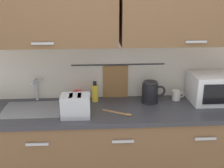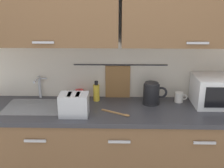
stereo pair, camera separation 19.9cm
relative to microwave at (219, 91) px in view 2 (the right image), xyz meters
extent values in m
cube|color=brown|center=(-0.91, -0.11, -0.61)|extent=(2.50, 0.60, 0.86)
cube|color=#B7B7BC|center=(-1.60, -0.42, -0.30)|extent=(0.18, 0.02, 0.02)
cube|color=#B7B7BC|center=(-0.91, -0.42, -0.30)|extent=(0.18, 0.02, 0.02)
cube|color=#B7B7BC|center=(-0.22, -0.42, -0.30)|extent=(0.18, 0.02, 0.02)
cube|color=#333338|center=(-0.91, -0.11, -0.16)|extent=(2.53, 0.63, 0.04)
cube|color=#9EA0A5|center=(-1.69, -0.09, -0.18)|extent=(0.52, 0.38, 0.09)
cube|color=silver|center=(-0.91, 0.22, 0.21)|extent=(3.70, 0.06, 2.50)
cube|color=beige|center=(-0.91, 0.19, 0.14)|extent=(2.50, 0.01, 0.55)
cube|color=brown|center=(-1.54, 0.03, 0.77)|extent=(1.24, 0.33, 0.70)
cube|color=#B7B7BC|center=(-1.54, -0.15, 0.47)|extent=(0.18, 0.01, 0.02)
cube|color=brown|center=(-0.28, 0.03, 0.77)|extent=(1.24, 0.33, 0.70)
cube|color=#B7B7BC|center=(-0.28, -0.15, 0.47)|extent=(0.18, 0.01, 0.02)
cylinder|color=#333338|center=(-0.90, 0.17, 0.19)|extent=(0.90, 0.01, 0.01)
cube|color=olive|center=(-0.93, 0.17, 0.01)|extent=(0.24, 0.02, 0.34)
cylinder|color=#B2B5BA|center=(-1.69, 0.14, -0.03)|extent=(0.03, 0.03, 0.22)
cylinder|color=#B2B5BA|center=(-1.69, 0.06, 0.07)|extent=(0.02, 0.16, 0.02)
cube|color=#B2B5BA|center=(-1.65, 0.14, 0.06)|extent=(0.07, 0.02, 0.01)
cube|color=white|center=(0.00, 0.00, 0.00)|extent=(0.46, 0.34, 0.27)
cube|color=black|center=(-0.04, -0.17, 0.00)|extent=(0.29, 0.01, 0.18)
cylinder|color=black|center=(-0.62, 0.01, -0.13)|extent=(0.16, 0.16, 0.02)
cylinder|color=black|center=(-0.62, 0.01, -0.03)|extent=(0.15, 0.15, 0.17)
cylinder|color=#262628|center=(-0.62, 0.01, 0.06)|extent=(0.13, 0.13, 0.02)
torus|color=black|center=(-0.52, 0.01, -0.02)|extent=(0.11, 0.02, 0.11)
cylinder|color=yellow|center=(-1.13, 0.07, -0.06)|extent=(0.06, 0.06, 0.16)
cylinder|color=black|center=(-1.13, 0.07, 0.04)|extent=(0.03, 0.03, 0.04)
cylinder|color=red|center=(-1.30, 0.11, -0.09)|extent=(0.08, 0.08, 0.09)
torus|color=red|center=(-1.25, 0.11, -0.09)|extent=(0.06, 0.01, 0.06)
cube|color=#B7BABF|center=(-1.29, -0.26, -0.04)|extent=(0.24, 0.17, 0.19)
cube|color=black|center=(-1.33, -0.26, 0.05)|extent=(0.03, 0.12, 0.01)
cube|color=black|center=(-1.26, -0.26, 0.05)|extent=(0.03, 0.12, 0.01)
cube|color=black|center=(-1.42, -0.26, -0.01)|extent=(0.02, 0.02, 0.02)
cylinder|color=silver|center=(-0.35, 0.06, -0.09)|extent=(0.08, 0.08, 0.09)
torus|color=silver|center=(-0.30, 0.06, -0.09)|extent=(0.06, 0.01, 0.06)
cube|color=#9E7042|center=(-0.97, -0.20, -0.13)|extent=(0.20, 0.12, 0.01)
ellipsoid|color=#9E7042|center=(-0.85, -0.27, -0.13)|extent=(0.07, 0.06, 0.01)
camera|label=1|loc=(-1.13, -2.37, 0.85)|focal=43.86mm
camera|label=2|loc=(-0.93, -2.37, 0.85)|focal=43.86mm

